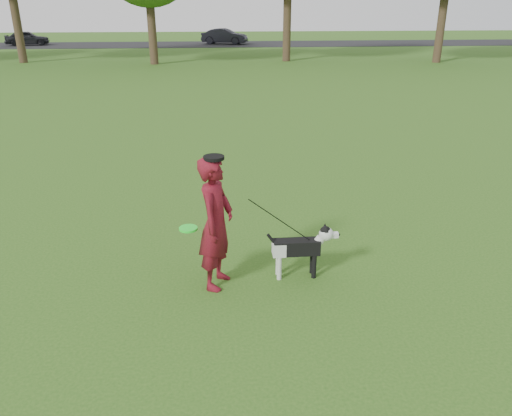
{
  "coord_description": "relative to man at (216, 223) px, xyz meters",
  "views": [
    {
      "loc": [
        -0.6,
        -5.39,
        3.42
      ],
      "look_at": [
        -0.1,
        0.55,
        0.95
      ],
      "focal_mm": 35.0,
      "sensor_mm": 36.0,
      "label": 1
    }
  ],
  "objects": [
    {
      "name": "ground",
      "position": [
        0.62,
        -0.29,
        -0.87
      ],
      "size": [
        120.0,
        120.0,
        0.0
      ],
      "primitive_type": "plane",
      "color": "#285116",
      "rests_on": "ground"
    },
    {
      "name": "road",
      "position": [
        0.62,
        39.71,
        -0.86
      ],
      "size": [
        120.0,
        7.0,
        0.02
      ],
      "primitive_type": "cube",
      "color": "black",
      "rests_on": "ground"
    },
    {
      "name": "man",
      "position": [
        0.0,
        0.0,
        0.0
      ],
      "size": [
        0.6,
        0.73,
        1.73
      ],
      "primitive_type": "imported",
      "rotation": [
        0.0,
        0.0,
        1.23
      ],
      "color": "#540C1A",
      "rests_on": "ground"
    },
    {
      "name": "dog",
      "position": [
        1.12,
        0.11,
        -0.41
      ],
      "size": [
        0.97,
        0.2,
        0.74
      ],
      "color": "black",
      "rests_on": "ground"
    },
    {
      "name": "car_left",
      "position": [
        -15.35,
        39.71,
        -0.26
      ],
      "size": [
        3.67,
        2.05,
        1.18
      ],
      "primitive_type": "imported",
      "rotation": [
        0.0,
        0.0,
        1.77
      ],
      "color": "black",
      "rests_on": "road"
    },
    {
      "name": "car_mid",
      "position": [
        1.16,
        39.71,
        -0.21
      ],
      "size": [
        4.1,
        2.43,
        1.28
      ],
      "primitive_type": "imported",
      "rotation": [
        0.0,
        0.0,
        1.27
      ],
      "color": "black",
      "rests_on": "road"
    },
    {
      "name": "man_held_items",
      "position": [
        0.8,
        0.03,
        0.0
      ],
      "size": [
        1.72,
        0.31,
        1.24
      ],
      "color": "#20FF2B",
      "rests_on": "ground"
    }
  ]
}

